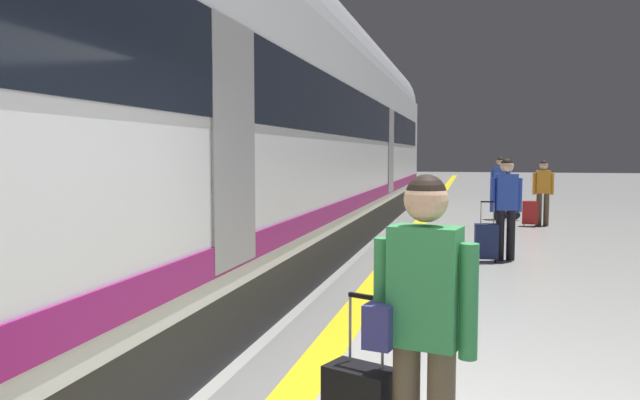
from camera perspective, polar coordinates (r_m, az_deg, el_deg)
The scene contains 10 objects.
safety_line_strip at distance 12.91m, azimuth 8.02°, elevation -3.85°, with size 0.36×80.00×0.01m, color yellow.
tactile_edge_band at distance 12.94m, azimuth 6.65°, elevation -3.82°, with size 0.58×80.00×0.01m, color slate.
high_speed_train at distance 9.90m, azimuth -6.03°, elevation 8.19°, with size 2.94×29.71×4.97m.
traveller_foreground at distance 3.21m, azimuth 9.39°, elevation -10.74°, with size 0.57×0.31×1.73m.
passenger_near at distance 10.95m, azimuth 16.91°, elevation -0.12°, with size 0.53×0.28×1.75m.
suitcase_near at distance 10.76m, azimuth 15.20°, elevation -3.71°, with size 0.40×0.27×1.04m.
passenger_mid at distance 16.57m, azimuth 20.03°, elevation 1.07°, with size 0.52×0.22×1.66m.
suitcase_mid at distance 16.32m, azimuth 18.96°, elevation -1.12°, with size 0.40×0.27×0.64m.
passenger_far at distance 17.84m, azimuth 16.40°, elevation 1.52°, with size 0.53×0.29×1.74m.
duffel_bag_far at distance 17.67m, azimuth 17.42°, elevation -1.32°, with size 0.44×0.26×0.36m.
Camera 1 is at (0.19, -2.71, 1.83)m, focal length 34.43 mm.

